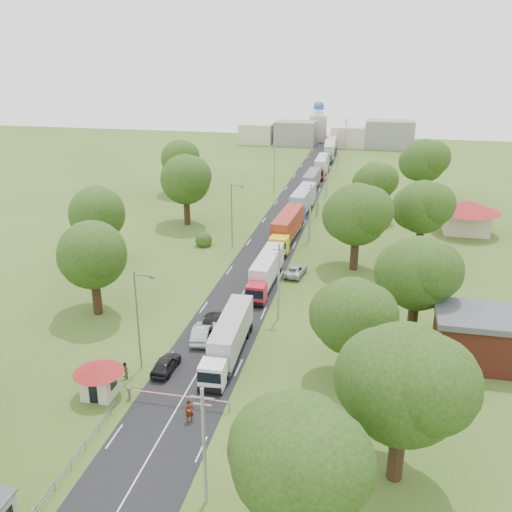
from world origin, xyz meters
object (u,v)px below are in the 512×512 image
(info_sign, at_px, (318,199))
(car_lane_mid, at_px, (202,333))
(pedestrian_near, at_px, (189,412))
(truck_0, at_px, (229,338))
(boom_barrier, at_px, (163,395))
(car_lane_front, at_px, (166,364))
(guard_booth, at_px, (99,374))

(info_sign, height_order, car_lane_mid, info_sign)
(car_lane_mid, bearing_deg, info_sign, -105.52)
(info_sign, relative_size, pedestrian_near, 2.11)
(truck_0, bearing_deg, car_lane_mid, 144.88)
(boom_barrier, xyz_separation_m, info_sign, (6.56, 60.00, 2.11))
(truck_0, distance_m, car_lane_front, 6.65)
(info_sign, distance_m, pedestrian_near, 62.06)
(boom_barrier, distance_m, info_sign, 60.39)
(boom_barrier, bearing_deg, pedestrian_near, -32.53)
(info_sign, xyz_separation_m, car_lane_front, (-8.20, -55.00, -2.25))
(guard_booth, distance_m, truck_0, 12.99)
(boom_barrier, bearing_deg, guard_booth, -179.99)
(boom_barrier, relative_size, truck_0, 0.67)
(car_lane_mid, bearing_deg, pedestrian_near, 95.36)
(boom_barrier, bearing_deg, info_sign, 83.76)
(info_sign, bearing_deg, truck_0, -93.40)
(guard_booth, height_order, car_lane_front, guard_booth)
(car_lane_front, xyz_separation_m, pedestrian_near, (4.65, -6.92, 0.22))
(boom_barrier, height_order, guard_booth, guard_booth)
(boom_barrier, height_order, car_lane_front, car_lane_front)
(car_lane_mid, height_order, pedestrian_near, pedestrian_near)
(boom_barrier, distance_m, guard_booth, 5.98)
(pedestrian_near, bearing_deg, boom_barrier, 123.24)
(car_lane_front, bearing_deg, pedestrian_near, 125.34)
(car_lane_front, bearing_deg, info_sign, -97.06)
(boom_barrier, relative_size, info_sign, 2.25)
(car_lane_mid, bearing_deg, car_lane_front, 69.16)
(truck_0, xyz_separation_m, pedestrian_near, (-0.52, -10.91, -1.04))
(truck_0, xyz_separation_m, car_lane_mid, (-3.64, 2.56, -1.19))
(car_lane_front, distance_m, car_lane_mid, 6.73)
(guard_booth, bearing_deg, boom_barrier, 0.01)
(guard_booth, bearing_deg, pedestrian_near, -12.23)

